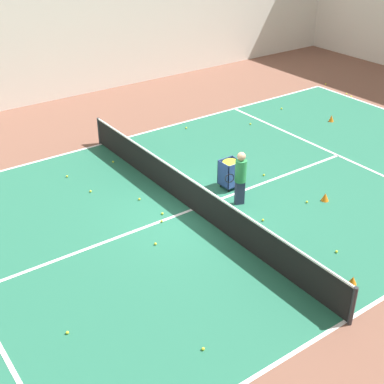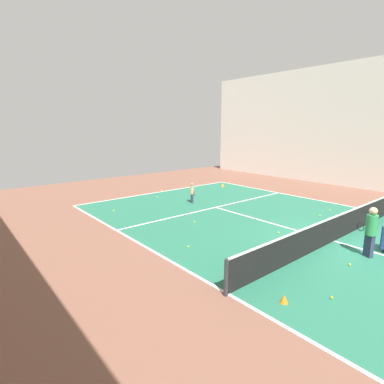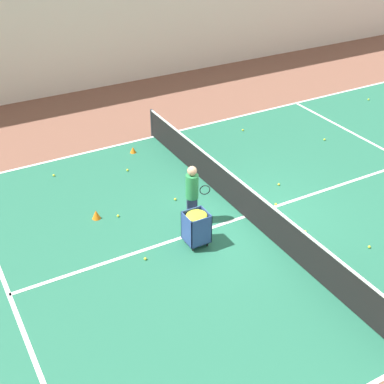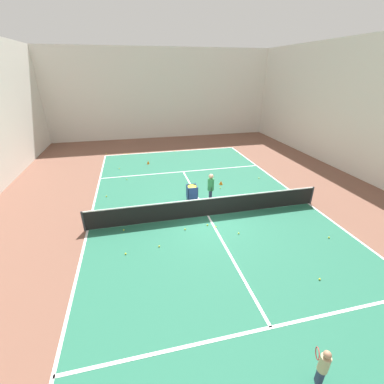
{
  "view_description": "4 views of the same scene",
  "coord_description": "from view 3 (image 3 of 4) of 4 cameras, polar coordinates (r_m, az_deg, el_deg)",
  "views": [
    {
      "loc": [
        10.76,
        -7.71,
        8.05
      ],
      "look_at": [
        0.0,
        0.0,
        0.59
      ],
      "focal_mm": 50.0,
      "sensor_mm": 36.0,
      "label": 1
    },
    {
      "loc": [
        10.76,
        4.66,
        4.11
      ],
      "look_at": [
        0.34,
        -7.82,
        0.63
      ],
      "focal_mm": 28.0,
      "sensor_mm": 36.0,
      "label": 2
    },
    {
      "loc": [
        -9.72,
        7.06,
        8.16
      ],
      "look_at": [
        0.52,
        1.35,
        0.92
      ],
      "focal_mm": 50.0,
      "sensor_mm": 36.0,
      "label": 3
    },
    {
      "loc": [
        -3.27,
        -10.52,
        6.57
      ],
      "look_at": [
        -0.41,
        1.74,
        0.55
      ],
      "focal_mm": 24.0,
      "sensor_mm": 36.0,
      "label": 4
    }
  ],
  "objects": [
    {
      "name": "tennis_ball_10",
      "position": [
        16.03,
        9.24,
        0.81
      ],
      "size": [
        0.07,
        0.07,
        0.07
      ],
      "primitive_type": "sphere",
      "color": "yellow",
      "rests_on": "ground"
    },
    {
      "name": "tennis_ball_12",
      "position": [
        14.57,
        -7.9,
        -2.53
      ],
      "size": [
        0.07,
        0.07,
        0.07
      ],
      "primitive_type": "sphere",
      "color": "yellow",
      "rests_on": "ground"
    },
    {
      "name": "tennis_ball_19",
      "position": [
        16.69,
        -6.9,
        2.34
      ],
      "size": [
        0.07,
        0.07,
        0.07
      ],
      "primitive_type": "sphere",
      "color": "yellow",
      "rests_on": "ground"
    },
    {
      "name": "coach_at_net",
      "position": [
        13.76,
        0.02,
        0.14
      ],
      "size": [
        0.43,
        0.69,
        1.67
      ],
      "rotation": [
        0.0,
        0.0,
        -1.93
      ],
      "color": "#2D3351",
      "rests_on": "ground"
    },
    {
      "name": "court_playing_area",
      "position": [
        14.52,
        5.65,
        -2.65
      ],
      "size": [
        11.34,
        22.85,
        0.0
      ],
      "color": "#23664C",
      "rests_on": "ground"
    },
    {
      "name": "tennis_ball_7",
      "position": [
        14.14,
        11.97,
        -4.14
      ],
      "size": [
        0.07,
        0.07,
        0.07
      ],
      "primitive_type": "sphere",
      "color": "yellow",
      "rests_on": "ground"
    },
    {
      "name": "tennis_ball_23",
      "position": [
        15.09,
        8.93,
        -1.29
      ],
      "size": [
        0.07,
        0.07,
        0.07
      ],
      "primitive_type": "sphere",
      "color": "yellow",
      "rests_on": "ground"
    },
    {
      "name": "ball_cart",
      "position": [
        13.08,
        0.48,
        -3.28
      ],
      "size": [
        0.54,
        0.58,
        0.94
      ],
      "color": "#2D478C",
      "rests_on": "ground"
    },
    {
      "name": "tennis_ball_9",
      "position": [
        16.83,
        -14.53,
        1.74
      ],
      "size": [
        0.07,
        0.07,
        0.07
      ],
      "primitive_type": "sphere",
      "color": "yellow",
      "rests_on": "ground"
    },
    {
      "name": "tennis_ball_14",
      "position": [
        14.03,
        18.39,
        -5.57
      ],
      "size": [
        0.07,
        0.07,
        0.07
      ],
      "primitive_type": "sphere",
      "color": "yellow",
      "rests_on": "ground"
    },
    {
      "name": "line_centre_service",
      "position": [
        14.52,
        5.65,
        -2.63
      ],
      "size": [
        0.1,
        12.57,
        0.0
      ],
      "primitive_type": "cube",
      "color": "white",
      "rests_on": "ground"
    },
    {
      "name": "training_cone_0",
      "position": [
        14.54,
        -10.19,
        -2.38
      ],
      "size": [
        0.23,
        0.23,
        0.25
      ],
      "primitive_type": "cone",
      "color": "orange",
      "rests_on": "ground"
    },
    {
      "name": "tennis_ball_17",
      "position": [
        13.0,
        -5.01,
        -7.1
      ],
      "size": [
        0.07,
        0.07,
        0.07
      ],
      "primitive_type": "sphere",
      "color": "yellow",
      "rests_on": "ground"
    },
    {
      "name": "tennis_net",
      "position": [
        14.24,
        5.75,
        -0.95
      ],
      "size": [
        11.64,
        0.1,
        0.99
      ],
      "color": "#2D2D33",
      "rests_on": "ground"
    },
    {
      "name": "tennis_ball_18",
      "position": [
        12.38,
        17.98,
        -11.23
      ],
      "size": [
        0.07,
        0.07,
        0.07
      ],
      "primitive_type": "sphere",
      "color": "yellow",
      "rests_on": "ground"
    },
    {
      "name": "line_sideline_right",
      "position": [
        18.79,
        -4.11,
        5.91
      ],
      "size": [
        0.1,
        22.85,
        0.0
      ],
      "primitive_type": "cube",
      "color": "white",
      "rests_on": "ground"
    },
    {
      "name": "training_cone_1",
      "position": [
        17.74,
        -6.31,
        4.5
      ],
      "size": [
        0.2,
        0.2,
        0.2
      ],
      "primitive_type": "cone",
      "color": "orange",
      "rests_on": "ground"
    },
    {
      "name": "tennis_ball_20",
      "position": [
        19.03,
        13.95,
        5.46
      ],
      "size": [
        0.07,
        0.07,
        0.07
      ],
      "primitive_type": "sphere",
      "color": "yellow",
      "rests_on": "ground"
    },
    {
      "name": "tennis_ball_3",
      "position": [
        19.25,
        5.44,
        6.6
      ],
      "size": [
        0.07,
        0.07,
        0.07
      ],
      "primitive_type": "sphere",
      "color": "yellow",
      "rests_on": "ground"
    },
    {
      "name": "tennis_ball_22",
      "position": [
        22.94,
        18.31,
        9.36
      ],
      "size": [
        0.07,
        0.07,
        0.07
      ],
      "primitive_type": "sphere",
      "color": "yellow",
      "rests_on": "ground"
    },
    {
      "name": "line_service_far",
      "position": [
        12.71,
        -18.94,
        -10.33
      ],
      "size": [
        11.34,
        0.1,
        0.0
      ],
      "primitive_type": "cube",
      "color": "white",
      "rests_on": "ground"
    },
    {
      "name": "tennis_ball_16",
      "position": [
        15.13,
        -1.8,
        -0.78
      ],
      "size": [
        0.07,
        0.07,
        0.07
      ],
      "primitive_type": "sphere",
      "color": "yellow",
      "rests_on": "ground"
    },
    {
      "name": "tennis_ball_24",
      "position": [
        14.75,
        8.97,
        -2.14
      ],
      "size": [
        0.07,
        0.07,
        0.07
      ],
      "primitive_type": "sphere",
      "color": "yellow",
      "rests_on": "ground"
    },
    {
      "name": "ground_plane",
      "position": [
        14.52,
        5.65,
        -2.65
      ],
      "size": [
        37.82,
        37.82,
        0.0
      ],
      "primitive_type": "plane",
      "color": "brown"
    }
  ]
}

